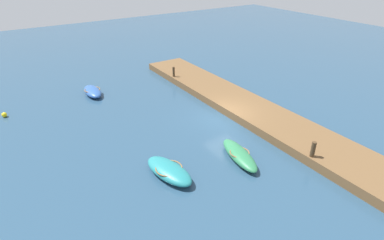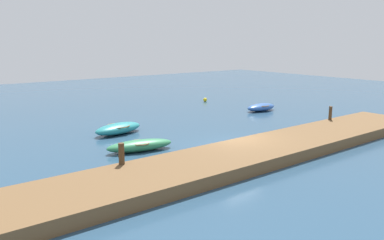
{
  "view_description": "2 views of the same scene",
  "coord_description": "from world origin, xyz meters",
  "px_view_note": "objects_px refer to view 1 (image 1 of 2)",
  "views": [
    {
      "loc": [
        -15.73,
        13.25,
        10.76
      ],
      "look_at": [
        -0.84,
        3.53,
        1.26
      ],
      "focal_mm": 29.32,
      "sensor_mm": 36.0,
      "label": 1
    },
    {
      "loc": [
        -14.4,
        -14.85,
        5.8
      ],
      "look_at": [
        0.18,
        4.08,
        0.86
      ],
      "focal_mm": 35.98,
      "sensor_mm": 36.0,
      "label": 2
    }
  ],
  "objects_px": {
    "rowboat_green": "(239,155)",
    "mooring_post_west": "(313,149)",
    "dinghy_blue": "(93,91)",
    "rowboat_teal": "(169,171)",
    "marker_buoy": "(4,115)",
    "mooring_post_mid_west": "(174,72)"
  },
  "relations": [
    {
      "from": "mooring_post_west",
      "to": "marker_buoy",
      "type": "distance_m",
      "value": 21.54
    },
    {
      "from": "dinghy_blue",
      "to": "marker_buoy",
      "type": "height_order",
      "value": "dinghy_blue"
    },
    {
      "from": "dinghy_blue",
      "to": "mooring_post_west",
      "type": "bearing_deg",
      "value": -154.82
    },
    {
      "from": "rowboat_teal",
      "to": "mooring_post_mid_west",
      "type": "bearing_deg",
      "value": -41.59
    },
    {
      "from": "rowboat_green",
      "to": "mooring_post_west",
      "type": "relative_size",
      "value": 4.01
    },
    {
      "from": "rowboat_green",
      "to": "marker_buoy",
      "type": "xyz_separation_m",
      "value": [
        13.63,
        11.03,
        -0.12
      ]
    },
    {
      "from": "dinghy_blue",
      "to": "mooring_post_mid_west",
      "type": "relative_size",
      "value": 3.21
    },
    {
      "from": "mooring_post_mid_west",
      "to": "marker_buoy",
      "type": "height_order",
      "value": "mooring_post_mid_west"
    },
    {
      "from": "mooring_post_west",
      "to": "rowboat_teal",
      "type": "bearing_deg",
      "value": 64.19
    },
    {
      "from": "rowboat_green",
      "to": "mooring_post_west",
      "type": "xyz_separation_m",
      "value": [
        -2.65,
        -3.05,
        0.74
      ]
    },
    {
      "from": "rowboat_teal",
      "to": "dinghy_blue",
      "type": "relative_size",
      "value": 1.2
    },
    {
      "from": "rowboat_green",
      "to": "dinghy_blue",
      "type": "bearing_deg",
      "value": 28.83
    },
    {
      "from": "marker_buoy",
      "to": "dinghy_blue",
      "type": "bearing_deg",
      "value": -85.77
    },
    {
      "from": "rowboat_green",
      "to": "dinghy_blue",
      "type": "distance_m",
      "value": 14.76
    },
    {
      "from": "mooring_post_west",
      "to": "rowboat_green",
      "type": "bearing_deg",
      "value": 49.1
    },
    {
      "from": "rowboat_teal",
      "to": "rowboat_green",
      "type": "relative_size",
      "value": 0.94
    },
    {
      "from": "dinghy_blue",
      "to": "rowboat_teal",
      "type": "bearing_deg",
      "value": -178.29
    },
    {
      "from": "rowboat_green",
      "to": "dinghy_blue",
      "type": "height_order",
      "value": "dinghy_blue"
    },
    {
      "from": "rowboat_teal",
      "to": "rowboat_green",
      "type": "xyz_separation_m",
      "value": [
        -0.88,
        -4.24,
        -0.04
      ]
    },
    {
      "from": "mooring_post_west",
      "to": "mooring_post_mid_west",
      "type": "distance_m",
      "value": 15.53
    },
    {
      "from": "mooring_post_west",
      "to": "marker_buoy",
      "type": "bearing_deg",
      "value": 40.88
    },
    {
      "from": "dinghy_blue",
      "to": "marker_buoy",
      "type": "xyz_separation_m",
      "value": [
        -0.5,
        6.78,
        -0.14
      ]
    }
  ]
}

